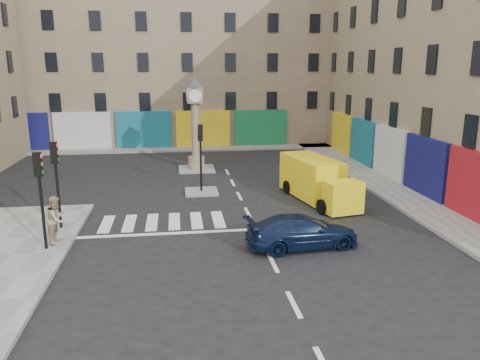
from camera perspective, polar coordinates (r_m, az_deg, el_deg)
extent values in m
plane|color=black|center=(18.83, 2.80, -7.69)|extent=(120.00, 120.00, 0.00)
cube|color=gray|center=(30.51, 15.55, 0.32)|extent=(2.60, 30.00, 0.15)
cube|color=gray|center=(40.01, -8.73, 3.75)|extent=(32.00, 2.40, 0.15)
cube|color=gray|center=(26.16, -4.72, -1.43)|extent=(1.80, 1.80, 0.12)
cube|color=gray|center=(31.98, -5.32, 1.34)|extent=(2.40, 2.40, 0.12)
cube|color=#907E5E|center=(32.81, 26.96, 14.24)|extent=(10.00, 30.00, 16.00)
cube|color=#8E785F|center=(45.26, -9.03, 15.59)|extent=(32.00, 10.00, 17.00)
cylinder|color=black|center=(18.89, -22.90, -3.73)|extent=(0.12, 0.12, 2.80)
cube|color=black|center=(18.46, -23.43, 1.76)|extent=(0.28, 0.22, 0.90)
cylinder|color=black|center=(21.13, -21.28, -1.81)|extent=(0.12, 0.12, 2.80)
cube|color=black|center=(20.74, -21.72, 3.12)|extent=(0.28, 0.22, 0.90)
cylinder|color=black|center=(25.82, -4.79, 1.70)|extent=(0.12, 0.12, 2.80)
cube|color=black|center=(25.50, -4.87, 5.77)|extent=(0.28, 0.22, 0.90)
cylinder|color=#907E5E|center=(31.89, -5.34, 2.15)|extent=(1.10, 1.10, 0.80)
cylinder|color=#907E5E|center=(31.53, -5.43, 6.07)|extent=(0.56, 0.56, 3.60)
cube|color=#907E5E|center=(31.31, -5.52, 10.25)|extent=(1.00, 1.00, 1.00)
cylinder|color=white|center=(30.79, -5.48, 10.19)|extent=(0.80, 0.06, 0.80)
cone|color=#333338|center=(31.27, -5.56, 11.80)|extent=(1.20, 1.20, 0.70)
imported|color=black|center=(18.38, 7.59, -6.21)|extent=(4.57, 2.26, 1.28)
cube|color=yellow|center=(25.28, 8.69, 0.41)|extent=(2.60, 4.58, 2.07)
cube|color=yellow|center=(22.63, 12.43, -2.03)|extent=(1.88, 1.39, 1.53)
cube|color=black|center=(22.50, 12.54, -1.18)|extent=(1.65, 1.09, 0.63)
cylinder|color=black|center=(22.62, 9.95, -3.22)|extent=(0.36, 0.75, 0.72)
cylinder|color=black|center=(23.52, 13.80, -2.76)|extent=(0.36, 0.75, 0.72)
cylinder|color=black|center=(26.01, 5.78, -0.86)|extent=(0.36, 0.75, 0.72)
cylinder|color=black|center=(26.80, 9.28, -0.54)|extent=(0.36, 0.75, 0.72)
imported|color=tan|center=(19.51, -21.48, -4.49)|extent=(0.88, 1.03, 1.88)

